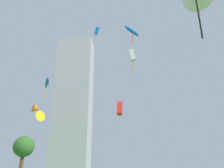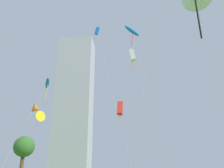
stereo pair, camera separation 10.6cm
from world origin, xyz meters
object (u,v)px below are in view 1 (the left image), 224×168
Objects in this scene: kite_flying_0 at (47,83)px; park_tree_1 at (24,147)px; kite_flying_4 at (132,55)px; kite_flying_2 at (132,31)px; kite_flying_6 at (38,117)px; kite_flying_5 at (36,109)px; kite_flying_7 at (97,31)px; kite_flying_1 at (120,108)px; distant_highrise_0 at (74,101)px.

kite_flying_0 is 2.44× the size of park_tree_1.
kite_flying_4 is (17.53, -6.47, 2.02)m from kite_flying_0.
kite_flying_2 reaches higher than kite_flying_4.
kite_flying_2 is at bearing -5.08° from kite_flying_6.
kite_flying_5 is at bearing -55.63° from park_tree_1.
kite_flying_2 is 20.99m from kite_flying_6.
kite_flying_7 is 4.24× the size of park_tree_1.
kite_flying_2 is 16.58m from kite_flying_7.
kite_flying_2 is at bearing -55.12° from kite_flying_7.
kite_flying_5 is (-13.22, -3.68, -0.66)m from kite_flying_1.
kite_flying_0 is 0.21× the size of distant_highrise_0.
kite_flying_2 is 0.75× the size of kite_flying_7.
park_tree_1 is (-4.84, 6.17, -4.09)m from kite_flying_6.
kite_flying_4 is at bearing -70.29° from distant_highrise_0.
kite_flying_2 is at bearing -3.41° from kite_flying_5.
distant_highrise_0 is (-40.66, 109.38, 21.04)m from kite_flying_2.
kite_flying_5 is at bearing -125.18° from kite_flying_7.
distant_highrise_0 is (-40.57, 107.38, 24.63)m from kite_flying_4.
kite_flying_5 is 1.10× the size of kite_flying_6.
kite_flying_6 is 0.33× the size of kite_flying_7.
kite_flying_1 is 13.74m from kite_flying_5.
kite_flying_4 is 0.65× the size of kite_flying_7.
kite_flying_5 is at bearing -127.47° from kite_flying_6.
kite_flying_6 is 116.36m from distant_highrise_0.
distant_highrise_0 is at bearing 108.40° from kite_flying_7.
kite_flying_6 is (-12.89, -3.25, -1.90)m from kite_flying_1.
kite_flying_4 is (-0.09, 2.00, -3.59)m from kite_flying_2.
kite_flying_2 reaches higher than kite_flying_1.
kite_flying_0 reaches higher than kite_flying_6.
kite_flying_5 is at bearing -78.06° from distant_highrise_0.
kite_flying_4 is 1.98× the size of kite_flying_6.
kite_flying_1 is at bearing -14.30° from kite_flying_0.
kite_flying_4 reaches higher than kite_flying_1.
distant_highrise_0 reaches higher than kite_flying_2.
kite_flying_0 is 0.58× the size of kite_flying_7.
kite_flying_2 reaches higher than kite_flying_5.
kite_flying_5 is at bearing -164.45° from kite_flying_1.
kite_flying_5 is (-15.68, -1.05, -9.33)m from kite_flying_4.
kite_flying_0 is 106.88m from distant_highrise_0.
kite_flying_5 is (-15.77, 0.94, -12.92)m from kite_flying_2.
distant_highrise_0 is (-38.12, 104.76, 33.30)m from kite_flying_1.
park_tree_1 is at bearing 164.65° from kite_flying_4.
kite_flying_7 is (7.60, 10.78, 21.33)m from kite_flying_5.
kite_flying_1 is 13.43m from kite_flying_6.
kite_flying_1 is 0.52× the size of kite_flying_2.
park_tree_1 is (-20.19, 5.54, -14.66)m from kite_flying_4.
kite_flying_7 reaches higher than kite_flying_4.
park_tree_1 is 111.04m from distant_highrise_0.
kite_flying_6 is at bearing -72.90° from kite_flying_0.
kite_flying_7 is at bearing 54.82° from kite_flying_5.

